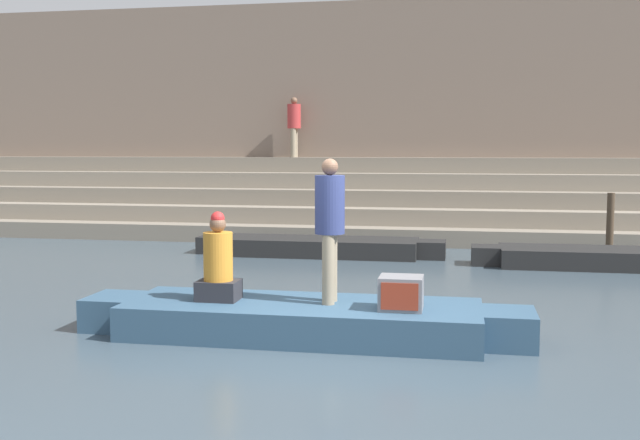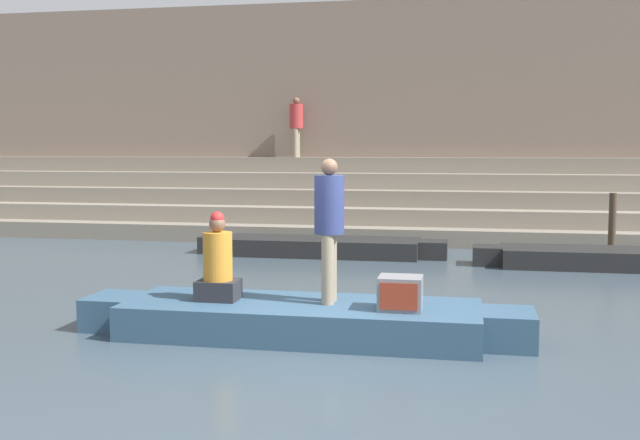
{
  "view_description": "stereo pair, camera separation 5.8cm",
  "coord_description": "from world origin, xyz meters",
  "px_view_note": "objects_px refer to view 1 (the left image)",
  "views": [
    {
      "loc": [
        1.37,
        -8.33,
        2.29
      ],
      "look_at": [
        -0.51,
        1.63,
        1.31
      ],
      "focal_mm": 42.0,
      "sensor_mm": 36.0,
      "label": 1
    },
    {
      "loc": [
        1.43,
        -8.32,
        2.29
      ],
      "look_at": [
        -0.51,
        1.63,
        1.31
      ],
      "focal_mm": 42.0,
      "sensor_mm": 36.0,
      "label": 2
    }
  ],
  "objects_px": {
    "rowboat_main": "(302,318)",
    "moored_boat_shore": "(605,258)",
    "person_on_steps": "(294,123)",
    "tv_set": "(401,293)",
    "moored_boat_distant": "(319,246)",
    "person_rowing": "(218,265)",
    "mooring_post": "(610,226)",
    "person_standing": "(330,220)"
  },
  "relations": [
    {
      "from": "rowboat_main",
      "to": "person_standing",
      "type": "height_order",
      "value": "person_standing"
    },
    {
      "from": "person_rowing",
      "to": "moored_boat_distant",
      "type": "height_order",
      "value": "person_rowing"
    },
    {
      "from": "moored_boat_distant",
      "to": "mooring_post",
      "type": "relative_size",
      "value": 3.9
    },
    {
      "from": "tv_set",
      "to": "mooring_post",
      "type": "xyz_separation_m",
      "value": [
        3.72,
        7.66,
        0.08
      ]
    },
    {
      "from": "person_rowing",
      "to": "moored_boat_shore",
      "type": "height_order",
      "value": "person_rowing"
    },
    {
      "from": "moored_boat_shore",
      "to": "rowboat_main",
      "type": "bearing_deg",
      "value": -121.47
    },
    {
      "from": "person_rowing",
      "to": "mooring_post",
      "type": "height_order",
      "value": "person_rowing"
    },
    {
      "from": "person_standing",
      "to": "person_rowing",
      "type": "height_order",
      "value": "person_standing"
    },
    {
      "from": "person_standing",
      "to": "moored_boat_shore",
      "type": "relative_size",
      "value": 0.35
    },
    {
      "from": "tv_set",
      "to": "person_on_steps",
      "type": "distance_m",
      "value": 12.56
    },
    {
      "from": "person_standing",
      "to": "mooring_post",
      "type": "height_order",
      "value": "person_standing"
    },
    {
      "from": "person_rowing",
      "to": "tv_set",
      "type": "height_order",
      "value": "person_rowing"
    },
    {
      "from": "mooring_post",
      "to": "person_standing",
      "type": "bearing_deg",
      "value": -121.79
    },
    {
      "from": "moored_boat_shore",
      "to": "person_rowing",
      "type": "bearing_deg",
      "value": -127.07
    },
    {
      "from": "person_on_steps",
      "to": "person_standing",
      "type": "bearing_deg",
      "value": 152.01
    },
    {
      "from": "moored_boat_distant",
      "to": "person_on_steps",
      "type": "bearing_deg",
      "value": 110.31
    },
    {
      "from": "tv_set",
      "to": "mooring_post",
      "type": "distance_m",
      "value": 8.51
    },
    {
      "from": "person_standing",
      "to": "mooring_post",
      "type": "distance_m",
      "value": 8.77
    },
    {
      "from": "moored_boat_shore",
      "to": "tv_set",
      "type": "bearing_deg",
      "value": -112.97
    },
    {
      "from": "rowboat_main",
      "to": "moored_boat_shore",
      "type": "distance_m",
      "value": 7.75
    },
    {
      "from": "rowboat_main",
      "to": "moored_boat_shore",
      "type": "relative_size",
      "value": 1.09
    },
    {
      "from": "moored_boat_distant",
      "to": "tv_set",
      "type": "bearing_deg",
      "value": -70.4
    },
    {
      "from": "rowboat_main",
      "to": "person_rowing",
      "type": "distance_m",
      "value": 1.22
    },
    {
      "from": "tv_set",
      "to": "mooring_post",
      "type": "relative_size",
      "value": 0.37
    },
    {
      "from": "moored_boat_shore",
      "to": "person_on_steps",
      "type": "height_order",
      "value": "person_on_steps"
    },
    {
      "from": "person_standing",
      "to": "rowboat_main",
      "type": "bearing_deg",
      "value": -151.71
    },
    {
      "from": "moored_boat_shore",
      "to": "mooring_post",
      "type": "xyz_separation_m",
      "value": [
        0.3,
        1.29,
        0.49
      ]
    },
    {
      "from": "rowboat_main",
      "to": "moored_boat_distant",
      "type": "bearing_deg",
      "value": 97.53
    },
    {
      "from": "moored_boat_shore",
      "to": "mooring_post",
      "type": "relative_size",
      "value": 3.69
    },
    {
      "from": "tv_set",
      "to": "moored_boat_distant",
      "type": "xyz_separation_m",
      "value": [
        -2.29,
        7.0,
        -0.41
      ]
    },
    {
      "from": "person_rowing",
      "to": "moored_boat_distant",
      "type": "relative_size",
      "value": 0.21
    },
    {
      "from": "rowboat_main",
      "to": "person_standing",
      "type": "xyz_separation_m",
      "value": [
        0.33,
        0.08,
        1.2
      ]
    },
    {
      "from": "mooring_post",
      "to": "person_on_steps",
      "type": "relative_size",
      "value": 0.83
    },
    {
      "from": "person_rowing",
      "to": "moored_boat_shore",
      "type": "xyz_separation_m",
      "value": [
        5.68,
        6.24,
        -0.65
      ]
    },
    {
      "from": "rowboat_main",
      "to": "person_on_steps",
      "type": "distance_m",
      "value": 12.17
    },
    {
      "from": "tv_set",
      "to": "person_on_steps",
      "type": "xyz_separation_m",
      "value": [
        -3.9,
        11.7,
        2.37
      ]
    },
    {
      "from": "rowboat_main",
      "to": "person_standing",
      "type": "relative_size",
      "value": 3.15
    },
    {
      "from": "moored_boat_shore",
      "to": "person_on_steps",
      "type": "relative_size",
      "value": 3.06
    },
    {
      "from": "rowboat_main",
      "to": "person_on_steps",
      "type": "bearing_deg",
      "value": 101.67
    },
    {
      "from": "moored_boat_distant",
      "to": "person_on_steps",
      "type": "relative_size",
      "value": 3.24
    },
    {
      "from": "moored_boat_shore",
      "to": "person_on_steps",
      "type": "distance_m",
      "value": 9.47
    },
    {
      "from": "person_standing",
      "to": "tv_set",
      "type": "xyz_separation_m",
      "value": [
        0.88,
        -0.23,
        -0.81
      ]
    }
  ]
}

